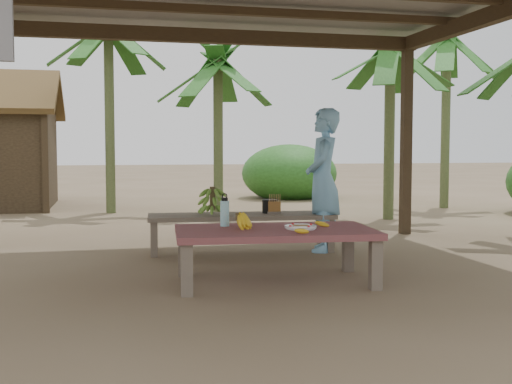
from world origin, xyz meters
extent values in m
plane|color=brown|center=(0.00, 0.00, 0.00)|extent=(80.00, 80.00, 0.00)
cube|color=black|center=(2.80, 2.30, 1.35)|extent=(0.13, 0.13, 2.70)
cube|color=black|center=(0.00, 2.30, 2.70)|extent=(5.80, 0.14, 0.18)
cube|color=black|center=(2.80, 0.00, 2.70)|extent=(0.14, 4.80, 0.18)
cube|color=brown|center=(-0.74, -0.87, 0.22)|extent=(0.11, 0.11, 0.44)
cube|color=brown|center=(0.90, -1.00, 0.22)|extent=(0.11, 0.11, 0.44)
cube|color=brown|center=(-0.67, -0.03, 0.22)|extent=(0.11, 0.11, 0.44)
cube|color=brown|center=(0.97, -0.17, 0.22)|extent=(0.11, 0.11, 0.44)
cube|color=maroon|center=(0.11, -0.52, 0.47)|extent=(1.88, 1.15, 0.06)
cube|color=brown|center=(-0.87, 1.13, 0.20)|extent=(0.09, 0.09, 0.40)
cube|color=brown|center=(1.19, 0.97, 0.20)|extent=(0.09, 0.09, 0.40)
cube|color=brown|center=(-0.83, 1.59, 0.20)|extent=(0.09, 0.09, 0.40)
cube|color=brown|center=(1.22, 1.42, 0.20)|extent=(0.09, 0.09, 0.40)
cube|color=brown|center=(0.18, 1.28, 0.42)|extent=(2.24, 0.77, 0.05)
cylinder|color=white|center=(0.34, -0.59, 0.51)|extent=(0.27, 0.27, 0.01)
cylinder|color=white|center=(0.34, -0.59, 0.52)|extent=(0.29, 0.29, 0.02)
cube|color=brown|center=(0.34, -0.59, 0.53)|extent=(0.17, 0.14, 0.02)
ellipsoid|color=yellow|center=(0.26, -0.89, 0.52)|extent=(0.16, 0.08, 0.04)
ellipsoid|color=yellow|center=(0.59, -0.44, 0.52)|extent=(0.12, 0.17, 0.04)
cylinder|color=#42B9CF|center=(-0.30, -0.23, 0.62)|extent=(0.08, 0.08, 0.24)
cylinder|color=black|center=(-0.30, -0.23, 0.76)|extent=(0.06, 0.06, 0.03)
torus|color=black|center=(-0.30, -0.23, 0.79)|extent=(0.05, 0.01, 0.05)
cylinder|color=black|center=(0.54, 1.33, 0.53)|extent=(0.18, 0.18, 0.16)
imported|color=#75B3DE|center=(1.14, 1.10, 0.85)|extent=(0.60, 0.73, 1.71)
cylinder|color=#596638|center=(3.36, 4.08, 1.49)|extent=(0.18, 0.18, 2.98)
cylinder|color=#596638|center=(0.68, 5.80, 1.44)|extent=(0.18, 0.18, 2.88)
cylinder|color=#596638|center=(-1.31, 6.28, 1.78)|extent=(0.18, 0.18, 3.55)
cylinder|color=#596638|center=(5.39, 5.77, 1.74)|extent=(0.18, 0.18, 3.49)
camera|label=1|loc=(-1.38, -6.15, 1.24)|focal=45.00mm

